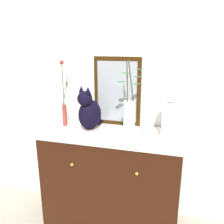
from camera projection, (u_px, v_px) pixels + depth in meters
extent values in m
plane|color=#9F9989|center=(112.00, 223.00, 2.24)|extent=(6.00, 6.00, 0.00)
cube|color=white|center=(121.00, 79.00, 2.17)|extent=(4.40, 0.08, 2.60)
cube|color=black|center=(112.00, 182.00, 2.12)|extent=(1.13, 0.48, 0.87)
cube|color=beige|center=(112.00, 134.00, 1.99)|extent=(1.16, 0.49, 0.02)
sphere|color=#B79338|center=(72.00, 165.00, 1.88)|extent=(0.02, 0.02, 0.02)
sphere|color=#B79338|center=(137.00, 174.00, 1.75)|extent=(0.02, 0.02, 0.02)
cube|color=black|center=(117.00, 92.00, 2.11)|extent=(0.42, 0.03, 0.60)
cube|color=gray|center=(117.00, 92.00, 2.10)|extent=(0.35, 0.01, 0.53)
ellipsoid|color=black|center=(90.00, 114.00, 2.05)|extent=(0.23, 0.26, 0.26)
sphere|color=black|center=(85.00, 99.00, 1.96)|extent=(0.12, 0.12, 0.12)
cone|color=black|center=(88.00, 90.00, 1.92)|extent=(0.05, 0.05, 0.06)
cone|color=black|center=(81.00, 89.00, 1.95)|extent=(0.05, 0.05, 0.06)
cylinder|color=black|center=(103.00, 121.00, 2.25)|extent=(0.08, 0.19, 0.03)
cylinder|color=brown|center=(65.00, 115.00, 2.14)|extent=(0.04, 0.04, 0.19)
cylinder|color=#22582B|center=(63.00, 85.00, 2.06)|extent=(0.01, 0.01, 0.35)
sphere|color=#A3222B|center=(62.00, 62.00, 2.01)|extent=(0.04, 0.04, 0.04)
cylinder|color=#194F25|center=(65.00, 91.00, 2.07)|extent=(0.06, 0.01, 0.25)
cylinder|color=white|center=(129.00, 132.00, 1.93)|extent=(0.19, 0.19, 0.06)
cylinder|color=silver|center=(129.00, 115.00, 1.89)|extent=(0.09, 0.09, 0.23)
cylinder|color=#433828|center=(127.00, 88.00, 1.82)|extent=(0.03, 0.05, 0.40)
ellipsoid|color=#235C27|center=(121.00, 82.00, 1.80)|extent=(0.08, 0.07, 0.01)
ellipsoid|color=#1A622A|center=(126.00, 73.00, 1.77)|extent=(0.07, 0.04, 0.01)
cylinder|color=#453826|center=(132.00, 87.00, 1.81)|extent=(0.05, 0.08, 0.41)
ellipsoid|color=#28612C|center=(136.00, 84.00, 1.76)|extent=(0.07, 0.08, 0.01)
ellipsoid|color=#2A592B|center=(138.00, 77.00, 1.76)|extent=(0.08, 0.05, 0.01)
ellipsoid|color=#184E2C|center=(140.00, 69.00, 1.74)|extent=(0.07, 0.08, 0.01)
cube|color=white|center=(170.00, 119.00, 1.89)|extent=(0.12, 0.12, 0.27)
ellipsoid|color=white|center=(171.00, 98.00, 1.84)|extent=(0.11, 0.11, 0.06)
sphere|color=white|center=(172.00, 93.00, 1.83)|extent=(0.02, 0.02, 0.02)
cylinder|color=#E5E9C5|center=(147.00, 130.00, 1.89)|extent=(0.05, 0.05, 0.12)
cylinder|color=black|center=(147.00, 122.00, 1.87)|extent=(0.00, 0.00, 0.01)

